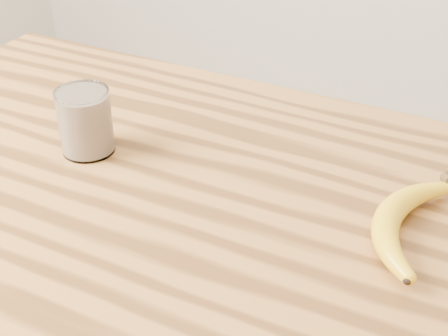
% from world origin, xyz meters
% --- Properties ---
extents(table, '(1.20, 0.80, 0.90)m').
position_xyz_m(table, '(0.00, 0.00, 0.77)').
color(table, '#955F2B').
rests_on(table, ground).
extents(smoothie_glass, '(0.08, 0.08, 0.10)m').
position_xyz_m(smoothie_glass, '(-0.17, 0.05, 0.95)').
color(smoothie_glass, white).
rests_on(smoothie_glass, table).
extents(banana, '(0.11, 0.30, 0.04)m').
position_xyz_m(banana, '(0.29, 0.07, 0.92)').
color(banana, gold).
rests_on(banana, table).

